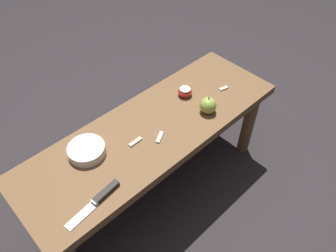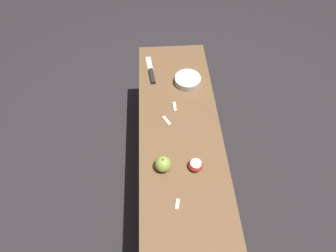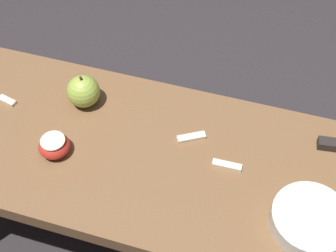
{
  "view_description": "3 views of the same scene",
  "coord_description": "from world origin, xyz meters",
  "px_view_note": "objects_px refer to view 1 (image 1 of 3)",
  "views": [
    {
      "loc": [
        -0.61,
        -0.73,
        1.47
      ],
      "look_at": [
        0.03,
        -0.06,
        0.5
      ],
      "focal_mm": 35.0,
      "sensor_mm": 36.0,
      "label": 1
    },
    {
      "loc": [
        0.75,
        -0.11,
        1.55
      ],
      "look_at": [
        0.03,
        -0.06,
        0.5
      ],
      "focal_mm": 28.0,
      "sensor_mm": 36.0,
      "label": 2
    },
    {
      "loc": [
        -0.14,
        0.52,
        1.27
      ],
      "look_at": [
        0.03,
        -0.06,
        0.5
      ],
      "focal_mm": 50.0,
      "sensor_mm": 36.0,
      "label": 3
    }
  ],
  "objects_px": {
    "knife": "(100,197)",
    "apple_cut": "(185,92)",
    "wooden_bench": "(154,139)",
    "bowl": "(87,150)",
    "apple_whole": "(208,105)"
  },
  "relations": [
    {
      "from": "wooden_bench",
      "to": "bowl",
      "type": "xyz_separation_m",
      "value": [
        -0.28,
        0.07,
        0.1
      ]
    },
    {
      "from": "knife",
      "to": "bowl",
      "type": "relative_size",
      "value": 1.59
    },
    {
      "from": "apple_whole",
      "to": "bowl",
      "type": "xyz_separation_m",
      "value": [
        -0.52,
        0.16,
        -0.02
      ]
    },
    {
      "from": "wooden_bench",
      "to": "apple_whole",
      "type": "bearing_deg",
      "value": -21.85
    },
    {
      "from": "apple_whole",
      "to": "wooden_bench",
      "type": "bearing_deg",
      "value": 158.15
    },
    {
      "from": "knife",
      "to": "apple_whole",
      "type": "height_order",
      "value": "apple_whole"
    },
    {
      "from": "knife",
      "to": "apple_cut",
      "type": "xyz_separation_m",
      "value": [
        0.61,
        0.18,
        0.01
      ]
    },
    {
      "from": "apple_whole",
      "to": "apple_cut",
      "type": "relative_size",
      "value": 1.28
    },
    {
      "from": "bowl",
      "to": "apple_cut",
      "type": "bearing_deg",
      "value": -2.17
    },
    {
      "from": "knife",
      "to": "apple_whole",
      "type": "relative_size",
      "value": 2.78
    },
    {
      "from": "wooden_bench",
      "to": "bowl",
      "type": "bearing_deg",
      "value": 166.03
    },
    {
      "from": "apple_cut",
      "to": "bowl",
      "type": "xyz_separation_m",
      "value": [
        -0.52,
        0.02,
        -0.0
      ]
    },
    {
      "from": "knife",
      "to": "apple_cut",
      "type": "bearing_deg",
      "value": -170.21
    },
    {
      "from": "apple_whole",
      "to": "bowl",
      "type": "height_order",
      "value": "apple_whole"
    },
    {
      "from": "wooden_bench",
      "to": "apple_cut",
      "type": "height_order",
      "value": "apple_cut"
    }
  ]
}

